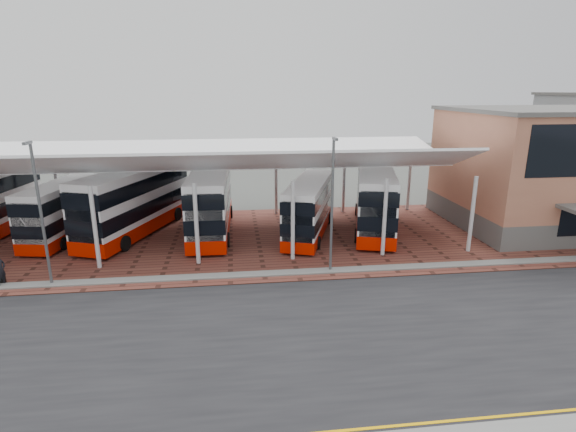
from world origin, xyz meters
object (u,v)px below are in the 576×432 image
Objects in this scene: bus_1 at (68,209)px; bus_2 at (135,202)px; terminal at (571,167)px; bus_5 at (375,200)px; bus_3 at (211,202)px; pedestrian at (0,270)px; bus_4 at (310,208)px.

bus_2 is (4.83, -0.05, 0.40)m from bus_1.
terminal is 16.01m from bus_5.
terminal reaches higher than bus_3.
bus_3 is 6.23× the size of pedestrian.
bus_1 is 10.46m from bus_3.
bus_5 is 25.08m from pedestrian.
bus_4 is (12.94, -1.84, -0.41)m from bus_2.
bus_2 reaches higher than pedestrian.
bus_2 is 1.04× the size of bus_5.
terminal is 38.96m from bus_1.
bus_2 reaches higher than bus_4.
terminal is 40.51m from pedestrian.
terminal is 21.24m from bus_4.
bus_3 is at bearing 17.19° from bus_2.
bus_3 is at bearing -167.97° from bus_5.
terminal is 28.51m from bus_3.
terminal is at bearing 14.41° from bus_5.
terminal reaches higher than bus_5.
bus_3 is at bearing -36.15° from pedestrian.
bus_5 is (5.23, 0.75, 0.30)m from bus_4.
pedestrian is (-23.80, -7.80, -1.41)m from bus_5.
bus_1 is at bearing -167.35° from bus_5.
bus_2 reaches higher than bus_1.
bus_2 is 1.04× the size of bus_3.
bus_3 reaches higher than pedestrian.
bus_2 is 10.64m from pedestrian.
bus_4 is at bearing -178.79° from terminal.
bus_5 is at bearing 178.91° from terminal.
bus_2 is at bearing 177.64° from terminal.
bus_4 is at bearing 3.95° from bus_1.
bus_4 is at bearing -156.40° from bus_5.
bus_5 is at bearing -1.76° from bus_3.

